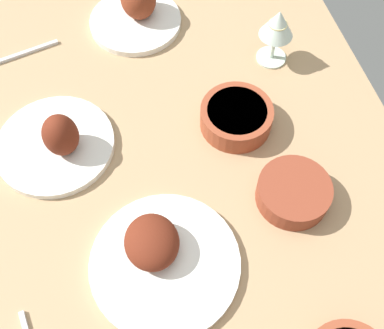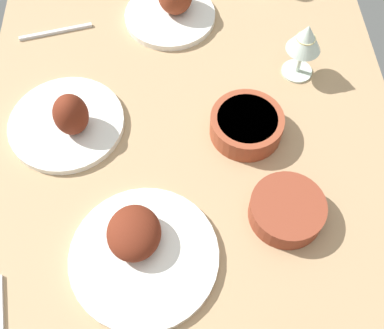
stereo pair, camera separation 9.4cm
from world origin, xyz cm
name	(u,v)px [view 1 (the left image)]	position (x,y,z in cm)	size (l,w,h in cm)	color
dining_table	(192,174)	(0.00, 0.00, 2.00)	(140.00, 90.00, 4.00)	tan
plate_far_side	(160,256)	(-17.09, 10.17, 6.10)	(27.27, 27.27, 7.58)	white
plate_center_main	(137,10)	(44.64, 2.52, 7.51)	(22.46, 22.46, 11.14)	white
plate_near_viewer	(57,142)	(11.66, 25.46, 6.60)	(24.55, 24.55, 10.75)	white
bowl_pasta	(236,117)	(8.61, -11.80, 6.79)	(15.26, 15.26, 5.10)	brown
bowl_cream	(294,192)	(-11.02, -17.32, 6.55)	(14.24, 14.24, 4.63)	brown
wine_glass	(277,26)	(24.80, -25.48, 13.93)	(7.60, 7.60, 14.00)	silver
spoon_loose	(22,54)	(40.19, 31.29, 4.40)	(17.69, 0.90, 0.80)	silver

